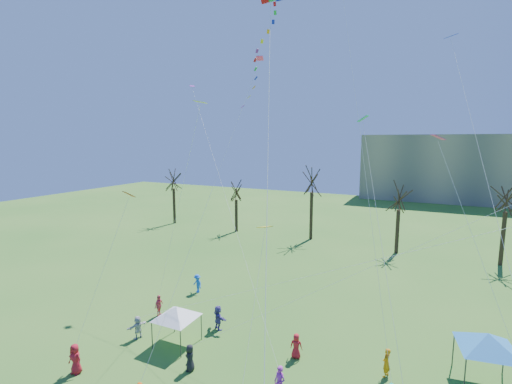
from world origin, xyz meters
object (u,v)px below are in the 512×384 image
at_px(distant_building, 508,169).
at_px(big_box_kite, 263,57).
at_px(canopy_tent_white, 177,312).
at_px(canopy_tent_blue, 488,341).

height_order(distant_building, big_box_kite, big_box_kite).
xyz_separation_m(canopy_tent_white, canopy_tent_blue, (18.06, 4.27, 0.34)).
xyz_separation_m(big_box_kite, canopy_tent_blue, (12.50, 2.64, -15.73)).
height_order(big_box_kite, canopy_tent_white, big_box_kite).
height_order(canopy_tent_white, canopy_tent_blue, canopy_tent_blue).
bearing_deg(canopy_tent_blue, canopy_tent_white, -166.70).
relative_size(distant_building, canopy_tent_blue, 14.88).
height_order(big_box_kite, canopy_tent_blue, big_box_kite).
bearing_deg(canopy_tent_white, big_box_kite, 16.38).
distance_m(canopy_tent_white, canopy_tent_blue, 18.56).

